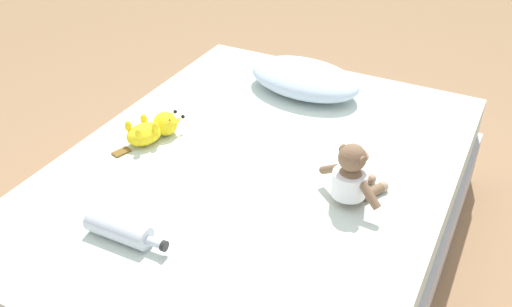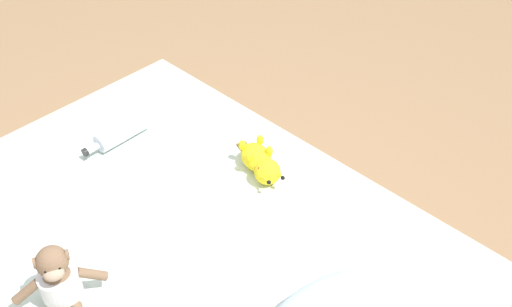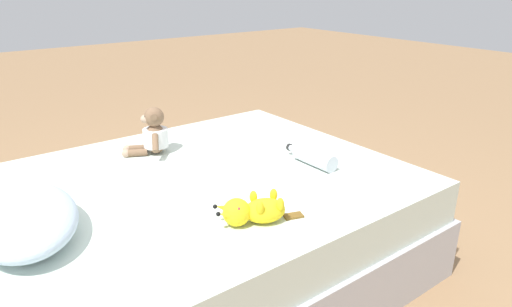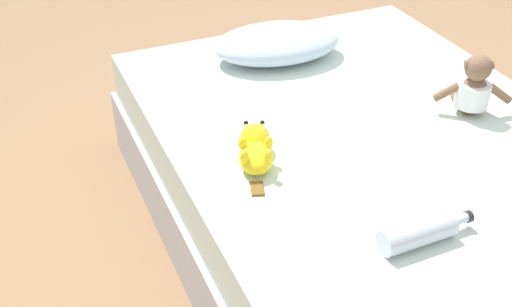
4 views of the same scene
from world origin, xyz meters
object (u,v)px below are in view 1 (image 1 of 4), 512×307
Objects in this scene: pillow at (304,78)px; glass_bottle at (120,230)px; bed at (256,213)px; plush_yellow_creature at (153,129)px; plush_monkey at (352,178)px.

glass_bottle is (-0.13, -1.21, -0.03)m from pillow.
pillow reaches higher than bed.
bed is 0.71m from pillow.
plush_yellow_creature reaches higher than glass_bottle.
plush_yellow_creature is 0.60m from glass_bottle.
bed is at bearing 172.96° from plush_monkey.
plush_yellow_creature is (-0.45, -0.03, 0.29)m from bed.
glass_bottle is at bearing -64.57° from plush_yellow_creature.
glass_bottle is at bearing -108.95° from bed.
pillow is at bearing 59.92° from plush_yellow_creature.
bed is 0.52m from plush_monkey.
plush_yellow_creature is (-0.38, -0.66, -0.02)m from pillow.
plush_yellow_creature is 1.10× the size of glass_bottle.
glass_bottle is at bearing -95.94° from pillow.
bed is 0.54m from plush_yellow_creature.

